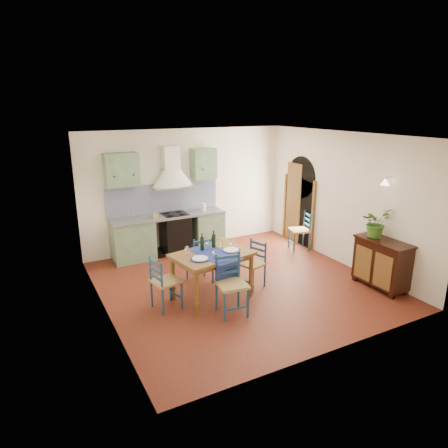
% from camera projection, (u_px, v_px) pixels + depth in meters
% --- Properties ---
extents(floor, '(5.00, 5.00, 0.00)m').
position_uv_depth(floor, '(239.00, 284.00, 7.69)').
color(floor, '#4B1E10').
rests_on(floor, ground).
extents(back_wall, '(5.00, 0.96, 2.80)m').
position_uv_depth(back_wall, '(172.00, 208.00, 9.12)').
color(back_wall, white).
rests_on(back_wall, ground).
extents(right_wall, '(0.26, 5.00, 2.80)m').
position_uv_depth(right_wall, '(333.00, 200.00, 8.66)').
color(right_wall, white).
rests_on(right_wall, ground).
extents(left_wall, '(0.04, 5.00, 2.80)m').
position_uv_depth(left_wall, '(101.00, 233.00, 6.17)').
color(left_wall, white).
rests_on(left_wall, ground).
extents(ceiling, '(5.00, 5.00, 0.01)m').
position_uv_depth(ceiling, '(241.00, 135.00, 6.88)').
color(ceiling, white).
rests_on(ceiling, back_wall).
extents(dining_table, '(1.46, 1.14, 1.16)m').
position_uv_depth(dining_table, '(213.00, 259.00, 6.93)').
color(dining_table, brown).
rests_on(dining_table, ground).
extents(chair_near, '(0.52, 0.52, 1.00)m').
position_uv_depth(chair_near, '(231.00, 284.00, 6.47)').
color(chair_near, navy).
rests_on(chair_near, ground).
extents(chair_far, '(0.44, 0.44, 0.94)m').
position_uv_depth(chair_far, '(200.00, 258.00, 7.64)').
color(chair_far, navy).
rests_on(chair_far, ground).
extents(chair_left, '(0.50, 0.50, 0.92)m').
position_uv_depth(chair_left, '(164.00, 282.00, 6.64)').
color(chair_left, navy).
rests_on(chair_left, ground).
extents(chair_right, '(0.52, 0.52, 0.88)m').
position_uv_depth(chair_right, '(253.00, 264.00, 7.47)').
color(chair_right, navy).
rests_on(chair_right, ground).
extents(chair_spare, '(0.53, 0.53, 0.91)m').
position_uv_depth(chair_spare, '(301.00, 230.00, 9.39)').
color(chair_spare, navy).
rests_on(chair_spare, ground).
extents(sideboard, '(0.50, 1.05, 0.94)m').
position_uv_depth(sideboard, '(382.00, 262.00, 7.40)').
color(sideboard, black).
rests_on(sideboard, ground).
extents(potted_plant, '(0.54, 0.48, 0.56)m').
position_uv_depth(potted_plant, '(376.00, 223.00, 7.40)').
color(potted_plant, '#396922').
rests_on(potted_plant, sideboard).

